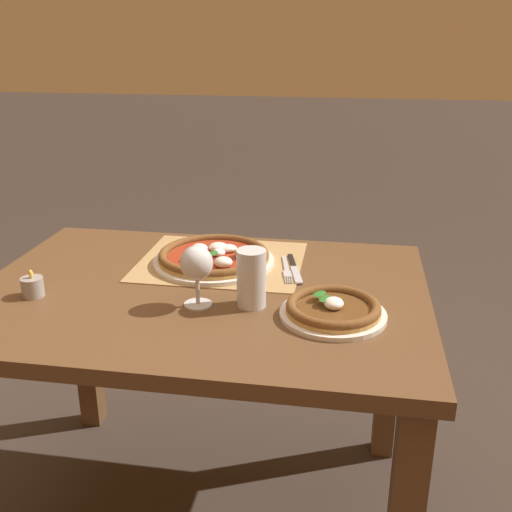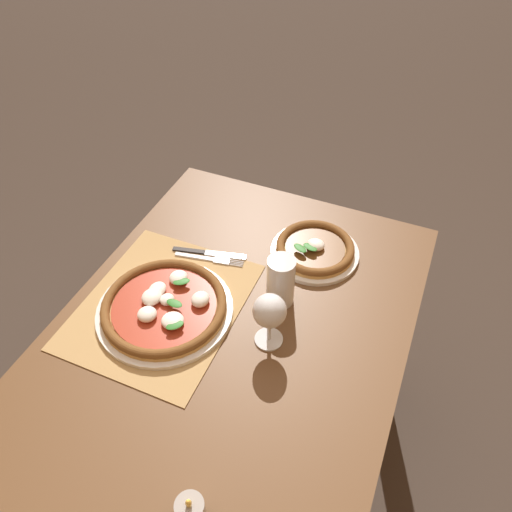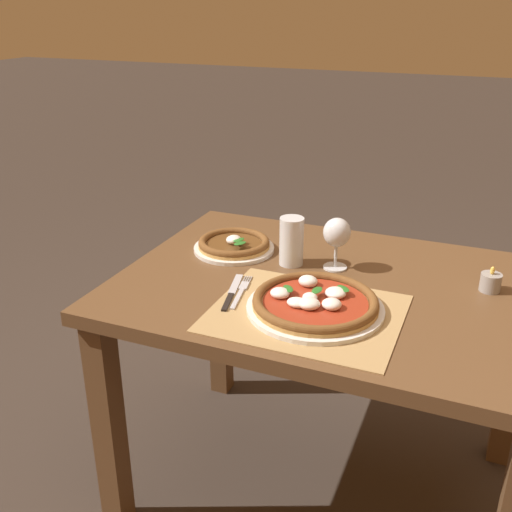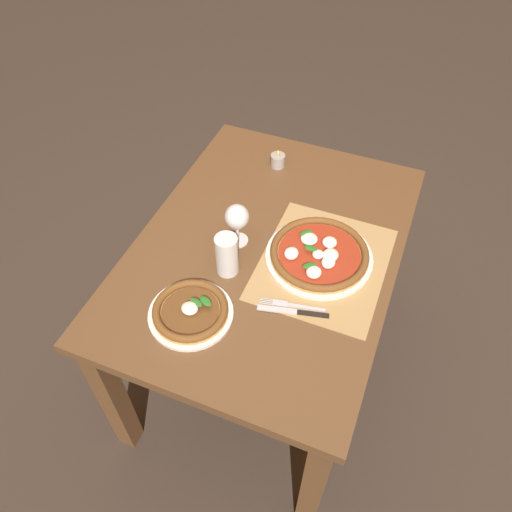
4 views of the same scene
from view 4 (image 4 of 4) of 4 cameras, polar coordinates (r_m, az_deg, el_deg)
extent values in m
plane|color=#382D26|center=(2.27, 1.05, -11.53)|extent=(24.00, 24.00, 0.00)
cube|color=brown|center=(1.68, 1.39, 0.79)|extent=(1.18, 0.85, 0.04)
cube|color=brown|center=(1.70, 6.76, -24.00)|extent=(0.07, 0.07, 0.70)
cube|color=brown|center=(2.27, 14.75, 1.12)|extent=(0.07, 0.07, 0.70)
cube|color=brown|center=(1.86, -16.05, -15.20)|extent=(0.07, 0.07, 0.70)
cube|color=brown|center=(2.39, -2.44, 5.98)|extent=(0.07, 0.07, 0.70)
cube|color=#A88451|center=(1.63, 7.69, -0.87)|extent=(0.47, 0.39, 0.00)
cylinder|color=silver|center=(1.63, 7.20, -0.09)|extent=(0.35, 0.35, 0.01)
cylinder|color=tan|center=(1.63, 7.24, 0.17)|extent=(0.32, 0.32, 0.01)
torus|color=brown|center=(1.62, 7.27, 0.40)|extent=(0.32, 0.32, 0.02)
cylinder|color=maroon|center=(1.62, 7.26, 0.32)|extent=(0.27, 0.27, 0.00)
ellipsoid|color=white|center=(1.60, 7.10, 0.19)|extent=(0.04, 0.04, 0.02)
ellipsoid|color=white|center=(1.55, 6.61, -1.85)|extent=(0.05, 0.05, 0.03)
ellipsoid|color=white|center=(1.64, 8.41, 1.57)|extent=(0.05, 0.05, 0.03)
ellipsoid|color=white|center=(1.61, 8.55, 0.20)|extent=(0.06, 0.05, 0.03)
ellipsoid|color=white|center=(1.59, 4.06, 0.32)|extent=(0.05, 0.05, 0.03)
ellipsoid|color=white|center=(1.59, 8.27, -0.70)|extent=(0.05, 0.04, 0.02)
ellipsoid|color=white|center=(1.65, 6.09, 1.98)|extent=(0.05, 0.06, 0.02)
ellipsoid|color=#286B23|center=(1.61, 6.30, 0.95)|extent=(0.03, 0.05, 0.00)
ellipsoid|color=#286B23|center=(1.56, 6.16, -1.08)|extent=(0.05, 0.05, 0.00)
ellipsoid|color=#286B23|center=(1.65, 5.75, 2.67)|extent=(0.05, 0.05, 0.00)
cylinder|color=silver|center=(1.50, -7.45, -6.58)|extent=(0.25, 0.25, 0.01)
cylinder|color=tan|center=(1.49, -7.49, -6.33)|extent=(0.22, 0.22, 0.01)
torus|color=brown|center=(1.48, -7.53, -6.12)|extent=(0.22, 0.22, 0.02)
cylinder|color=brown|center=(1.48, -7.52, -6.19)|extent=(0.17, 0.17, 0.00)
ellipsoid|color=white|center=(1.47, -7.58, -5.94)|extent=(0.05, 0.05, 0.03)
ellipsoid|color=#286B23|center=(1.48, -6.89, -5.27)|extent=(0.04, 0.05, 0.00)
ellipsoid|color=#286B23|center=(1.48, -5.79, -5.15)|extent=(0.04, 0.05, 0.00)
cylinder|color=silver|center=(1.68, -2.08, 1.82)|extent=(0.07, 0.07, 0.00)
cylinder|color=silver|center=(1.66, -2.12, 2.65)|extent=(0.01, 0.01, 0.06)
ellipsoid|color=silver|center=(1.60, -2.19, 4.52)|extent=(0.08, 0.08, 0.08)
ellipsoid|color=#AD5B14|center=(1.61, -2.18, 4.26)|extent=(0.07, 0.07, 0.05)
cylinder|color=silver|center=(1.54, -3.35, 0.13)|extent=(0.07, 0.07, 0.15)
cylinder|color=black|center=(1.56, -3.33, -0.22)|extent=(0.07, 0.07, 0.12)
cylinder|color=silver|center=(1.51, -3.44, 1.43)|extent=(0.07, 0.07, 0.02)
cube|color=#B7B7BC|center=(1.51, 5.76, -5.88)|extent=(0.03, 0.12, 0.00)
cube|color=#B7B7BC|center=(1.51, 2.74, -5.42)|extent=(0.03, 0.05, 0.00)
cylinder|color=#B7B7BC|center=(1.52, 1.21, -4.90)|extent=(0.01, 0.04, 0.00)
cylinder|color=#B7B7BC|center=(1.52, 1.17, -5.08)|extent=(0.01, 0.04, 0.00)
cylinder|color=#B7B7BC|center=(1.51, 1.13, -5.26)|extent=(0.01, 0.04, 0.00)
cylinder|color=#B7B7BC|center=(1.51, 1.09, -5.44)|extent=(0.01, 0.04, 0.00)
cube|color=black|center=(1.50, 6.54, -6.63)|extent=(0.04, 0.10, 0.01)
cube|color=#B7B7BC|center=(1.50, 2.42, -6.15)|extent=(0.05, 0.12, 0.00)
cylinder|color=gray|center=(1.97, 2.50, 10.85)|extent=(0.06, 0.06, 0.05)
cylinder|color=silver|center=(1.97, 2.50, 10.68)|extent=(0.04, 0.04, 0.03)
ellipsoid|color=#F9C64C|center=(1.94, 2.54, 11.67)|extent=(0.01, 0.01, 0.02)
camera|label=1|loc=(2.00, -46.98, 17.01)|focal=42.00mm
camera|label=2|loc=(1.89, -1.75, 41.88)|focal=35.00mm
camera|label=3|loc=(1.87, 57.33, 11.48)|focal=42.00mm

